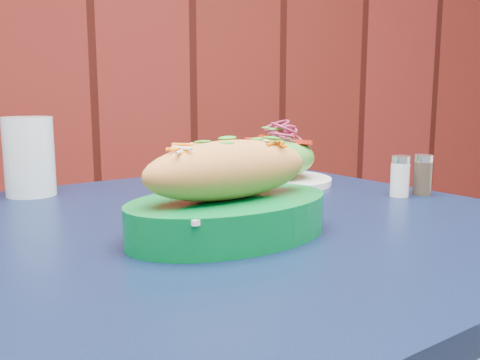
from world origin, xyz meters
name	(u,v)px	position (x,y,z in m)	size (l,w,h in m)	color
cafe_table	(234,275)	(-0.29, 1.51, 0.66)	(1.01, 1.01, 0.75)	black
banh_mi_basket	(230,197)	(-0.32, 1.41, 0.80)	(0.32, 0.26, 0.13)	#006B29
salad_plate	(276,161)	(-0.13, 1.74, 0.79)	(0.21, 0.21, 0.12)	white
water_glass	(29,157)	(-0.57, 1.76, 0.82)	(0.08, 0.08, 0.13)	silver
salt_shaker	(400,176)	(0.02, 1.56, 0.78)	(0.03, 0.03, 0.07)	white
pepper_shaker	(423,175)	(0.07, 1.56, 0.78)	(0.03, 0.03, 0.07)	#3F3326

